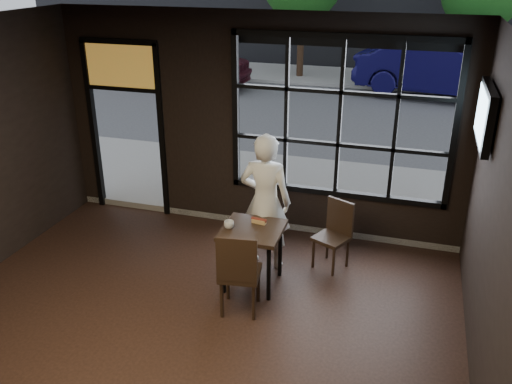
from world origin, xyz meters
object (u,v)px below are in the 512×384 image
(cafe_table, at_px, (252,256))
(chair_near, at_px, (240,270))
(navy_car, at_px, (441,68))
(man, at_px, (265,202))

(cafe_table, bearing_deg, chair_near, -88.39)
(navy_car, bearing_deg, cafe_table, 176.72)
(navy_car, bearing_deg, man, 176.23)
(cafe_table, distance_m, chair_near, 0.57)
(chair_near, distance_m, navy_car, 11.75)
(man, xyz_separation_m, navy_car, (2.27, 10.45, -0.03))
(chair_near, height_order, man, man)
(man, height_order, navy_car, man)
(chair_near, bearing_deg, man, -98.22)
(cafe_table, distance_m, man, 0.74)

